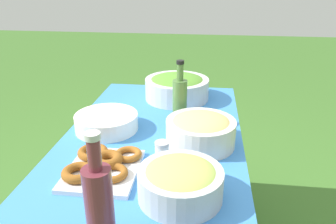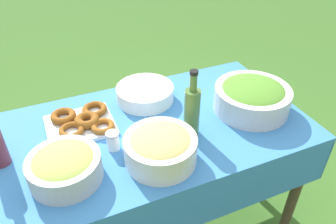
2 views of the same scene
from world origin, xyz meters
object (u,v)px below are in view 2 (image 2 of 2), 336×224
salad_bowl (252,96)px  olive_oil_bottle (192,110)px  fruit_bowl (64,166)px  plate_stack (145,93)px  donut_platter (82,122)px  pasta_bowl (160,147)px

salad_bowl → olive_oil_bottle: olive_oil_bottle is taller
salad_bowl → fruit_bowl: bearing=-173.6°
olive_oil_bottle → fruit_bowl: 0.53m
salad_bowl → fruit_bowl: 0.86m
plate_stack → olive_oil_bottle: 0.34m
salad_bowl → donut_platter: salad_bowl is taller
pasta_bowl → olive_oil_bottle: bearing=29.2°
pasta_bowl → salad_bowl: bearing=15.9°
plate_stack → fruit_bowl: bearing=-140.0°
donut_platter → plate_stack: (0.32, 0.08, 0.01)m
salad_bowl → plate_stack: size_ratio=1.26×
pasta_bowl → fruit_bowl: (-0.35, 0.05, -0.01)m
pasta_bowl → donut_platter: size_ratio=0.95×
donut_platter → fruit_bowl: fruit_bowl is taller
plate_stack → fruit_bowl: 0.57m
plate_stack → fruit_bowl: (-0.43, -0.36, 0.02)m
donut_platter → olive_oil_bottle: (0.41, -0.23, 0.10)m
donut_platter → plate_stack: plate_stack is taller
pasta_bowl → fruit_bowl: size_ratio=1.06×
salad_bowl → pasta_bowl: 0.53m
donut_platter → fruit_bowl: 0.31m
olive_oil_bottle → plate_stack: bearing=106.2°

